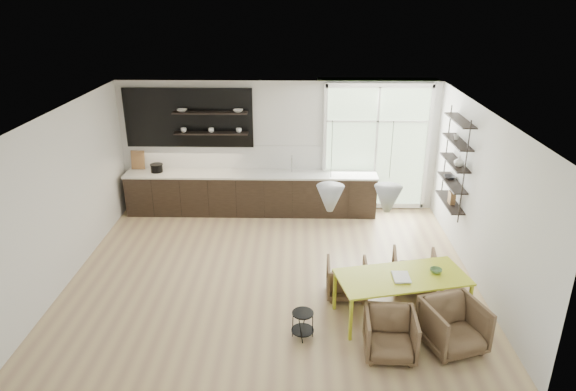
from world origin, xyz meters
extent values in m
cube|color=#D0B47F|center=(0.00, 0.00, -0.01)|extent=(7.00, 6.00, 0.01)
cube|color=silver|center=(0.00, 3.00, 1.45)|extent=(7.00, 0.02, 2.90)
cube|color=silver|center=(-3.50, 0.00, 1.45)|extent=(0.02, 6.00, 2.90)
cube|color=silver|center=(3.50, 0.00, 1.45)|extent=(0.02, 6.00, 2.90)
cube|color=white|center=(0.00, 0.00, 2.90)|extent=(7.00, 6.00, 0.01)
cube|color=#B2D1A5|center=(2.15, 2.97, 1.45)|extent=(2.20, 0.02, 2.70)
cube|color=white|center=(2.15, 2.94, 1.45)|extent=(2.30, 0.08, 2.80)
cone|color=silver|center=(0.95, -0.50, 1.65)|extent=(0.44, 0.44, 0.42)
cone|color=silver|center=(1.85, -0.50, 1.65)|extent=(0.44, 0.44, 0.42)
cylinder|color=black|center=(0.95, -0.50, 2.46)|extent=(0.01, 0.01, 0.89)
cylinder|color=black|center=(1.85, -0.50, 2.46)|extent=(0.01, 0.01, 0.89)
cube|color=black|center=(-0.60, 2.67, 0.45)|extent=(5.50, 0.65, 0.90)
cube|color=silver|center=(-0.60, 2.67, 0.92)|extent=(5.54, 0.69, 0.04)
cube|color=silver|center=(-0.60, 2.98, 1.20)|extent=(5.50, 0.02, 0.55)
cube|color=black|center=(-1.95, 2.96, 2.10)|extent=(2.80, 0.06, 1.30)
cube|color=black|center=(-1.45, 2.82, 2.25)|extent=(1.60, 0.28, 0.03)
cube|color=black|center=(-1.45, 2.82, 1.80)|extent=(1.60, 0.28, 0.03)
cube|color=#9C7442|center=(-3.15, 2.90, 1.15)|extent=(0.30, 0.10, 0.42)
cylinder|color=silver|center=(0.30, 2.77, 1.12)|extent=(0.02, 0.02, 0.40)
imported|color=white|center=(-2.05, 2.82, 2.29)|extent=(0.22, 0.22, 0.05)
imported|color=white|center=(-0.85, 2.82, 2.29)|extent=(0.22, 0.22, 0.05)
imported|color=white|center=(-2.05, 2.82, 1.86)|extent=(0.12, 0.12, 0.10)
imported|color=white|center=(-1.45, 2.82, 1.86)|extent=(0.12, 0.12, 0.10)
imported|color=white|center=(-0.85, 2.82, 1.86)|extent=(0.12, 0.12, 0.10)
cylinder|color=black|center=(-2.69, 2.70, 1.02)|extent=(0.26, 0.26, 0.16)
cube|color=black|center=(3.36, 0.60, 1.70)|extent=(0.02, 0.02, 1.90)
cube|color=black|center=(3.36, 1.80, 1.70)|extent=(0.02, 0.02, 1.90)
cube|color=black|center=(3.36, 1.20, 0.90)|extent=(0.26, 1.20, 0.02)
cube|color=black|center=(3.36, 1.20, 1.30)|extent=(0.26, 1.20, 0.02)
cube|color=black|center=(3.36, 1.20, 1.70)|extent=(0.26, 1.20, 0.02)
cube|color=black|center=(3.36, 1.20, 2.10)|extent=(0.26, 1.20, 0.03)
cube|color=black|center=(3.36, 1.20, 2.50)|extent=(0.26, 1.20, 0.03)
imported|color=white|center=(3.36, 0.95, 1.81)|extent=(0.18, 0.18, 0.19)
imported|color=#333338|center=(3.36, 1.40, 1.34)|extent=(0.22, 0.22, 0.05)
imported|color=white|center=(3.36, 1.30, 2.16)|extent=(0.10, 0.10, 0.09)
cube|color=#9C7442|center=(3.36, 1.10, 1.03)|extent=(0.10, 0.18, 0.24)
cube|color=#CEDA29|center=(2.02, -1.25, 0.69)|extent=(2.09, 1.29, 0.03)
cube|color=#CEDA29|center=(1.21, -1.84, 0.34)|extent=(0.05, 0.05, 0.68)
cube|color=#CEDA29|center=(1.03, -1.08, 0.34)|extent=(0.05, 0.05, 0.68)
cube|color=#CEDA29|center=(3.01, -1.42, 0.34)|extent=(0.05, 0.05, 0.68)
cube|color=#CEDA29|center=(2.83, -0.66, 0.34)|extent=(0.05, 0.05, 0.68)
imported|color=brown|center=(1.25, -0.66, 0.30)|extent=(0.66, 0.68, 0.61)
imported|color=brown|center=(2.39, -0.43, 0.33)|extent=(0.78, 0.80, 0.65)
imported|color=brown|center=(1.72, -2.15, 0.32)|extent=(0.72, 0.74, 0.64)
imported|color=brown|center=(2.63, -1.97, 0.36)|extent=(0.97, 0.98, 0.71)
cylinder|color=black|center=(0.53, -1.80, 0.41)|extent=(0.31, 0.31, 0.02)
cylinder|color=black|center=(0.53, -1.80, 0.12)|extent=(0.33, 0.33, 0.01)
cylinder|color=black|center=(0.67, -1.82, 0.20)|extent=(0.01, 0.01, 0.41)
cylinder|color=black|center=(0.56, -1.65, 0.20)|extent=(0.01, 0.01, 0.41)
cylinder|color=black|center=(0.39, -1.77, 0.20)|extent=(0.01, 0.01, 0.41)
cylinder|color=black|center=(0.50, -1.94, 0.20)|extent=(0.01, 0.01, 0.41)
imported|color=white|center=(1.86, -1.31, 0.72)|extent=(0.25, 0.34, 0.03)
imported|color=#618D56|center=(2.55, -1.12, 0.74)|extent=(0.20, 0.20, 0.06)
camera|label=1|loc=(0.45, -7.95, 4.71)|focal=32.00mm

